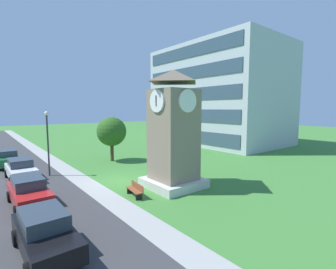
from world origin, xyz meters
TOP-DOWN VIEW (x-y plane):
  - ground_plane at (0.00, 0.00)m, footprint 160.00×160.00m
  - street_asphalt at (0.00, -6.71)m, footprint 120.00×7.20m
  - kerb_strip at (0.00, -2.31)m, footprint 120.00×1.60m
  - office_building at (-10.16, 24.25)m, footprint 20.79×14.21m
  - clock_tower at (3.85, 2.57)m, footprint 3.86×3.86m
  - park_bench at (3.90, -0.76)m, footprint 1.84×0.69m
  - street_lamp at (-5.12, -4.03)m, footprint 0.36×0.36m
  - tree_streetside at (-7.33, 2.92)m, footprint 3.23×3.23m
  - parked_car_green at (-11.18, -6.53)m, footprint 4.05×1.97m
  - parked_car_white at (-5.42, -6.13)m, footprint 4.67×2.06m
  - parked_car_red at (1.18, -6.55)m, footprint 4.70×2.04m
  - parked_car_black at (7.15, -6.89)m, footprint 4.63×2.03m

SIDE VIEW (x-z plane):
  - ground_plane at x=0.00m, z-range 0.00..0.00m
  - kerb_strip at x=0.00m, z-range 0.00..0.01m
  - street_asphalt at x=0.00m, z-range 0.00..0.01m
  - park_bench at x=3.90m, z-range 0.02..0.90m
  - parked_car_green at x=-11.18m, z-range 0.01..1.70m
  - parked_car_black at x=7.15m, z-range 0.02..1.71m
  - parked_car_red at x=1.18m, z-range 0.02..1.71m
  - parked_car_white at x=-5.42m, z-range 0.02..1.71m
  - tree_streetside at x=-7.33m, z-range 0.83..5.75m
  - street_lamp at x=-5.12m, z-range 0.69..6.29m
  - clock_tower at x=3.85m, z-range -0.52..8.07m
  - office_building at x=-10.16m, z-range 0.00..16.00m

